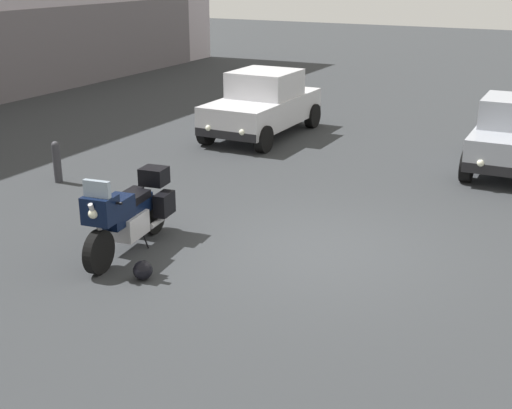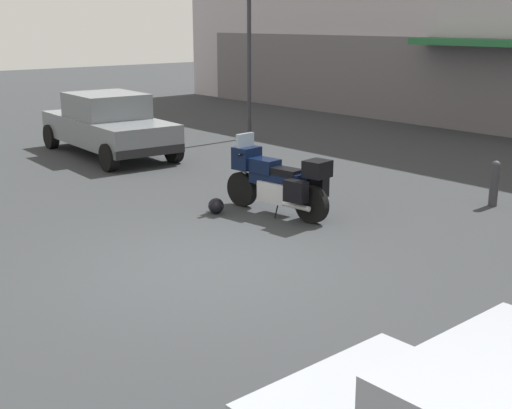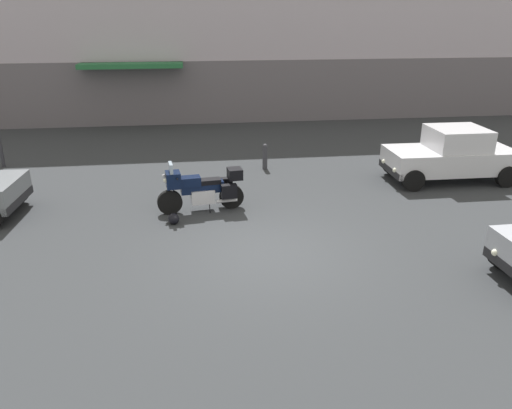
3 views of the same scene
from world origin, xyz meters
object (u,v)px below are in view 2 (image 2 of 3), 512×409
(motorcycle, at_px, (277,180))
(streetlamp_curbside, at_px, (245,42))
(helmet, at_px, (216,206))
(bollard_curbside, at_px, (494,182))
(car_sedan_far, at_px, (108,124))

(motorcycle, height_order, streetlamp_curbside, streetlamp_curbside)
(streetlamp_curbside, bearing_deg, motorcycle, -35.37)
(helmet, bearing_deg, streetlamp_curbside, 136.87)
(motorcycle, relative_size, helmet, 8.07)
(motorcycle, distance_m, bollard_curbside, 4.04)
(helmet, bearing_deg, bollard_curbside, 55.52)
(motorcycle, distance_m, car_sedan_far, 6.89)
(streetlamp_curbside, bearing_deg, bollard_curbside, -8.00)
(streetlamp_curbside, bearing_deg, helmet, -43.13)
(motorcycle, bearing_deg, streetlamp_curbside, -42.63)
(car_sedan_far, relative_size, streetlamp_curbside, 1.05)
(helmet, distance_m, car_sedan_far, 6.28)
(motorcycle, relative_size, bollard_curbside, 2.65)
(streetlamp_curbside, relative_size, bollard_curbside, 5.23)
(motorcycle, relative_size, streetlamp_curbside, 0.51)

